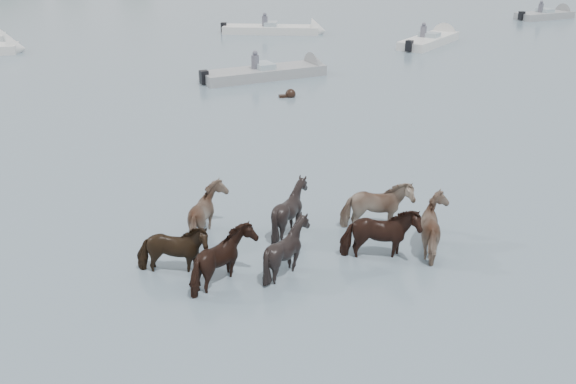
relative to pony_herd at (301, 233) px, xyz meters
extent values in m
plane|color=slate|center=(0.37, -2.09, -0.50)|extent=(400.00, 400.00, 0.00)
imported|color=black|center=(-2.92, -0.20, -0.03)|extent=(1.75, 1.11, 1.37)
imported|color=#796352|center=(-1.88, 1.40, -0.01)|extent=(1.25, 1.44, 1.41)
imported|color=black|center=(0.03, 1.09, 0.02)|extent=(1.44, 1.31, 1.47)
imported|color=#7E6555|center=(2.10, 0.73, 0.01)|extent=(1.82, 1.01, 1.46)
imported|color=black|center=(-1.91, -0.96, -0.01)|extent=(1.65, 1.76, 1.41)
imported|color=black|center=(-0.54, -0.79, -0.01)|extent=(1.32, 1.19, 1.41)
imported|color=black|center=(1.60, -0.72, 0.02)|extent=(1.86, 1.14, 1.46)
imported|color=#85685A|center=(3.07, -0.68, 0.00)|extent=(1.32, 1.51, 1.43)
sphere|color=black|center=(3.33, 13.40, -0.38)|extent=(0.44, 0.44, 0.44)
cube|color=black|center=(3.08, 13.40, -0.48)|extent=(0.50, 0.22, 0.18)
cone|color=silver|center=(-8.91, 26.59, -0.30)|extent=(0.96, 1.63, 1.60)
cube|color=gray|center=(3.00, 17.02, -0.30)|extent=(6.10, 2.73, 0.55)
cone|color=gray|center=(5.89, 17.60, -0.30)|extent=(1.20, 1.75, 1.60)
cube|color=#99ADB7|center=(3.00, 17.02, 0.05)|extent=(1.00, 1.26, 0.35)
cube|color=black|center=(0.11, 16.44, -0.15)|extent=(0.41, 0.41, 0.60)
cylinder|color=#595966|center=(2.60, 17.02, 0.25)|extent=(0.36, 0.36, 0.70)
sphere|color=#595966|center=(2.60, 17.02, 0.70)|extent=(0.24, 0.24, 0.24)
cube|color=silver|center=(6.23, 29.12, -0.30)|extent=(6.33, 3.50, 0.55)
cone|color=silver|center=(9.14, 28.12, -0.30)|extent=(1.37, 1.81, 1.60)
cube|color=#99ADB7|center=(6.23, 29.12, 0.05)|extent=(1.12, 1.32, 0.35)
cube|color=black|center=(3.32, 30.11, -0.15)|extent=(0.44, 0.44, 0.60)
cylinder|color=#595966|center=(5.83, 29.12, 0.25)|extent=(0.36, 0.36, 0.70)
sphere|color=#595966|center=(5.83, 29.12, 0.70)|extent=(0.24, 0.24, 0.24)
cube|color=silver|center=(14.29, 22.81, -0.30)|extent=(5.15, 4.71, 0.55)
cone|color=silver|center=(16.35, 24.55, -0.30)|extent=(1.72, 1.80, 1.60)
cube|color=#99ADB7|center=(14.29, 22.81, 0.05)|extent=(1.33, 1.37, 0.35)
cube|color=black|center=(12.24, 21.07, -0.15)|extent=(0.49, 0.49, 0.60)
cylinder|color=#595966|center=(13.89, 22.81, 0.25)|extent=(0.36, 0.36, 0.70)
sphere|color=#595966|center=(13.89, 22.81, 0.70)|extent=(0.24, 0.24, 0.24)
cube|color=gray|center=(27.17, 30.20, -0.30)|extent=(4.64, 2.36, 0.55)
cone|color=gray|center=(29.35, 30.59, -0.30)|extent=(1.17, 1.73, 1.60)
cube|color=#99ADB7|center=(27.17, 30.20, 0.05)|extent=(0.99, 1.24, 0.35)
cube|color=black|center=(25.00, 29.81, -0.15)|extent=(0.41, 0.41, 0.60)
cylinder|color=#595966|center=(26.77, 30.20, 0.25)|extent=(0.36, 0.36, 0.70)
sphere|color=#595966|center=(26.77, 30.20, 0.70)|extent=(0.24, 0.24, 0.24)
cone|color=silver|center=(-10.01, 30.20, -0.30)|extent=(0.91, 1.60, 1.60)
camera|label=1|loc=(-3.69, -12.79, 6.67)|focal=40.93mm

